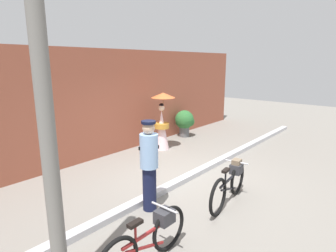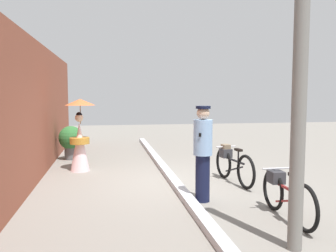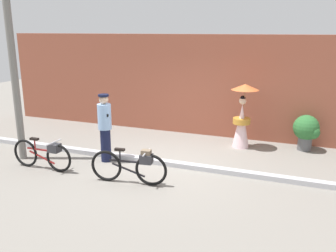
{
  "view_description": "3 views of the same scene",
  "coord_description": "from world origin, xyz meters",
  "px_view_note": "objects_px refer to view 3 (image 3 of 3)",
  "views": [
    {
      "loc": [
        -4.99,
        -3.74,
        2.77
      ],
      "look_at": [
        0.08,
        0.58,
        1.24
      ],
      "focal_mm": 30.08,
      "sensor_mm": 36.0,
      "label": 1
    },
    {
      "loc": [
        -7.6,
        1.42,
        1.94
      ],
      "look_at": [
        -0.05,
        0.11,
        1.26
      ],
      "focal_mm": 38.0,
      "sensor_mm": 36.0,
      "label": 2
    },
    {
      "loc": [
        3.15,
        -7.85,
        3.28
      ],
      "look_at": [
        -0.01,
        0.33,
        0.92
      ],
      "focal_mm": 38.52,
      "sensor_mm": 36.0,
      "label": 3
    }
  ],
  "objects_px": {
    "potted_plant_by_door": "(307,130)",
    "utility_pole": "(13,66)",
    "person_with_parasol": "(242,117)",
    "person_officer": "(105,126)",
    "bicycle_far_side": "(132,165)",
    "bicycle_near_officer": "(44,154)"
  },
  "relations": [
    {
      "from": "person_officer",
      "to": "person_with_parasol",
      "type": "xyz_separation_m",
      "value": [
        3.03,
        2.37,
        -0.03
      ]
    },
    {
      "from": "bicycle_far_side",
      "to": "person_with_parasol",
      "type": "distance_m",
      "value": 3.86
    },
    {
      "from": "bicycle_near_officer",
      "to": "person_officer",
      "type": "height_order",
      "value": "person_officer"
    },
    {
      "from": "utility_pole",
      "to": "bicycle_near_officer",
      "type": "bearing_deg",
      "value": -22.32
    },
    {
      "from": "person_officer",
      "to": "potted_plant_by_door",
      "type": "relative_size",
      "value": 1.73
    },
    {
      "from": "person_officer",
      "to": "bicycle_far_side",
      "type": "bearing_deg",
      "value": -39.3
    },
    {
      "from": "bicycle_near_officer",
      "to": "bicycle_far_side",
      "type": "xyz_separation_m",
      "value": [
        2.34,
        0.02,
        0.02
      ]
    },
    {
      "from": "utility_pole",
      "to": "person_officer",
      "type": "bearing_deg",
      "value": 15.72
    },
    {
      "from": "bicycle_far_side",
      "to": "utility_pole",
      "type": "distance_m",
      "value": 3.96
    },
    {
      "from": "potted_plant_by_door",
      "to": "utility_pole",
      "type": "relative_size",
      "value": 0.21
    },
    {
      "from": "bicycle_near_officer",
      "to": "person_with_parasol",
      "type": "bearing_deg",
      "value": 39.66
    },
    {
      "from": "bicycle_near_officer",
      "to": "bicycle_far_side",
      "type": "height_order",
      "value": "bicycle_far_side"
    },
    {
      "from": "person_with_parasol",
      "to": "potted_plant_by_door",
      "type": "distance_m",
      "value": 1.8
    },
    {
      "from": "potted_plant_by_door",
      "to": "bicycle_near_officer",
      "type": "bearing_deg",
      "value": -147.03
    },
    {
      "from": "bicycle_far_side",
      "to": "person_with_parasol",
      "type": "bearing_deg",
      "value": 62.36
    },
    {
      "from": "bicycle_near_officer",
      "to": "bicycle_far_side",
      "type": "relative_size",
      "value": 0.96
    },
    {
      "from": "bicycle_near_officer",
      "to": "potted_plant_by_door",
      "type": "bearing_deg",
      "value": 32.97
    },
    {
      "from": "bicycle_near_officer",
      "to": "bicycle_far_side",
      "type": "distance_m",
      "value": 2.34
    },
    {
      "from": "person_with_parasol",
      "to": "person_officer",
      "type": "bearing_deg",
      "value": -141.89
    },
    {
      "from": "person_officer",
      "to": "person_with_parasol",
      "type": "relative_size",
      "value": 0.95
    },
    {
      "from": "person_with_parasol",
      "to": "utility_pole",
      "type": "bearing_deg",
      "value": -150.08
    },
    {
      "from": "bicycle_near_officer",
      "to": "potted_plant_by_door",
      "type": "xyz_separation_m",
      "value": [
        5.85,
        3.8,
        0.19
      ]
    }
  ]
}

